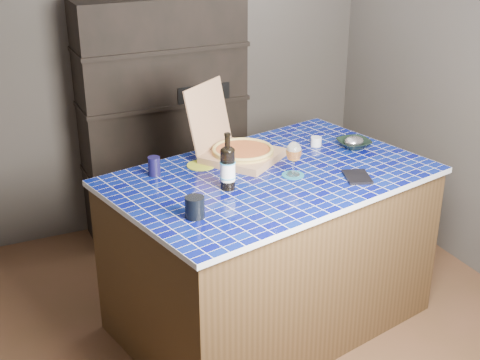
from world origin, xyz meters
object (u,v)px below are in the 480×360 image
pizza_box (239,149)px  bowl (354,144)px  dvd_case (357,177)px  mead_bottle (228,167)px  wine_glass (294,153)px  kitchen_island (270,249)px

pizza_box → bowl: 0.75m
dvd_case → mead_bottle: bearing=-174.8°
pizza_box → mead_bottle: (-0.24, -0.37, 0.06)m
wine_glass → bowl: 0.62m
wine_glass → kitchen_island: bearing=143.6°
mead_bottle → bowl: bearing=13.9°
kitchen_island → mead_bottle: (-0.31, -0.08, 0.62)m
pizza_box → wine_glass: size_ratio=3.16×
mead_bottle → pizza_box: bearing=57.2°
dvd_case → wine_glass: bearing=168.4°
mead_bottle → wine_glass: 0.41m
pizza_box → mead_bottle: 0.44m
kitchen_island → mead_bottle: bearing=-177.8°
mead_bottle → wine_glass: mead_bottle is taller
pizza_box → dvd_case: (0.48, -0.54, -0.05)m
dvd_case → pizza_box: bearing=150.4°
dvd_case → kitchen_island: bearing=166.9°
kitchen_island → pizza_box: (-0.07, 0.29, 0.55)m
mead_bottle → bowl: (0.97, 0.24, -0.10)m
mead_bottle → dvd_case: bearing=-13.6°
bowl → mead_bottle: bearing=-166.1°
pizza_box → wine_glass: (0.17, -0.36, 0.08)m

